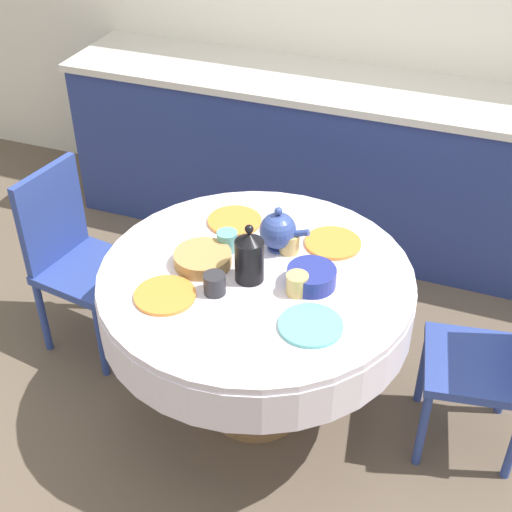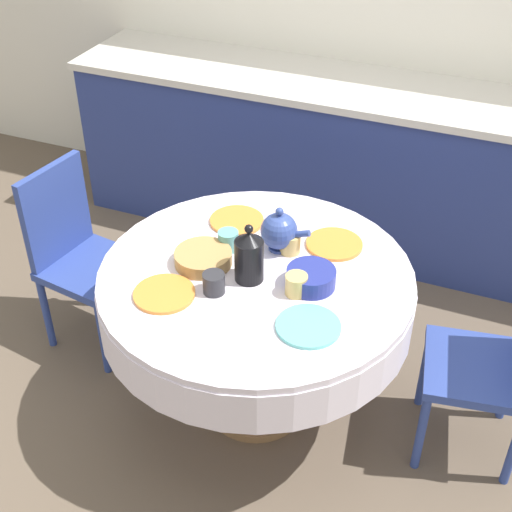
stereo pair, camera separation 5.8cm
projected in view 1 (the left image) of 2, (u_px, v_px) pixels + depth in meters
ground_plane at (256, 404)px, 3.20m from camera, size 12.00×12.00×0.00m
kitchen_counter at (348, 163)px, 4.03m from camera, size 3.24×0.64×0.95m
dining_table at (256, 298)px, 2.83m from camera, size 1.24×1.24×0.75m
chair_left at (500, 353)px, 2.75m from camera, size 0.46×0.46×0.90m
chair_right at (75, 253)px, 3.29m from camera, size 0.46×0.46×0.90m
plate_near_left at (165, 295)px, 2.64m from camera, size 0.23×0.23×0.01m
cup_near_left at (215, 284)px, 2.64m from camera, size 0.08×0.08×0.08m
plate_near_right at (311, 325)px, 2.50m from camera, size 0.23×0.23×0.01m
cup_near_right at (297, 284)px, 2.64m from camera, size 0.08×0.08×0.08m
plate_far_left at (235, 221)px, 3.04m from camera, size 0.23×0.23×0.01m
cup_far_left at (227, 241)px, 2.86m from camera, size 0.08×0.08×0.08m
plate_far_right at (333, 243)px, 2.91m from camera, size 0.23×0.23×0.01m
cup_far_right at (289, 243)px, 2.85m from camera, size 0.08×0.08×0.08m
coffee_carafe at (249, 257)px, 2.67m from camera, size 0.11×0.11×0.25m
teapot at (278, 231)px, 2.84m from camera, size 0.21×0.15×0.20m
bread_basket at (203, 259)px, 2.79m from camera, size 0.23×0.23×0.05m
fruit_bowl at (311, 277)px, 2.68m from camera, size 0.19×0.19×0.07m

